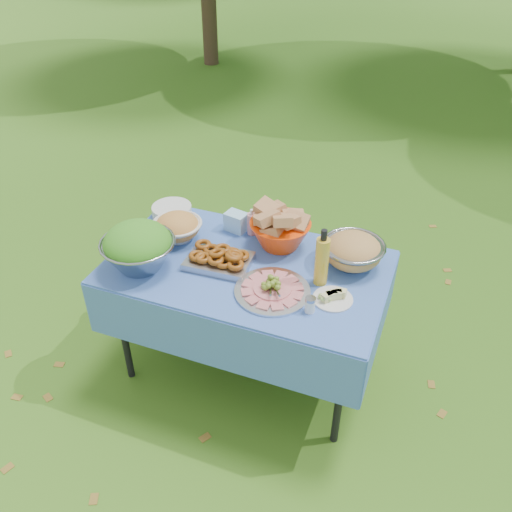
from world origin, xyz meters
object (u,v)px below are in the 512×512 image
Objects in this scene: pasta_bowl_steel at (353,250)px; salad_bowl at (138,247)px; oil_bottle at (322,257)px; plate_stack at (172,211)px; charcuterie_platter at (272,285)px; bread_bowl at (280,228)px; picnic_table at (247,319)px.

salad_bowl is at bearing -157.75° from pasta_bowl_steel.
plate_stack is at bearing 163.55° from oil_bottle.
plate_stack is 0.62× the size of charcuterie_platter.
oil_bottle reaches higher than charcuterie_platter.
bread_bowl is 0.42m from charcuterie_platter.
salad_bowl is 1.02× the size of charcuterie_platter.
picnic_table is 0.73m from pasta_bowl_steel.
bread_bowl reaches higher than pasta_bowl_steel.
oil_bottle reaches higher than picnic_table.
picnic_table is at bearing 21.51° from salad_bowl.
picnic_table is at bearing -111.95° from bread_bowl.
oil_bottle is (0.91, 0.21, 0.03)m from salad_bowl.
salad_bowl is 0.76m from bread_bowl.
bread_bowl reaches higher than plate_stack.
salad_bowl reaches higher than charcuterie_platter.
oil_bottle reaches higher than bread_bowl.
salad_bowl is at bearing -167.04° from oil_bottle.
bread_bowl is 0.41m from pasta_bowl_steel.
salad_bowl is 1.63× the size of plate_stack.
oil_bottle is (0.30, -0.24, 0.05)m from bread_bowl.
bread_bowl is at bearing 175.76° from pasta_bowl_steel.
oil_bottle is at bearing -118.41° from pasta_bowl_steel.
pasta_bowl_steel is 0.25m from oil_bottle.
bread_bowl is 1.07× the size of oil_bottle.
picnic_table is 0.67m from oil_bottle.
pasta_bowl_steel is at bearing -4.24° from bread_bowl.
plate_stack is at bearing 175.63° from pasta_bowl_steel.
salad_bowl reaches higher than plate_stack.
plate_stack is at bearing 153.36° from picnic_table.
pasta_bowl_steel is (0.41, -0.03, -0.02)m from bread_bowl.
salad_bowl is 1.22× the size of oil_bottle.
oil_bottle reaches higher than plate_stack.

